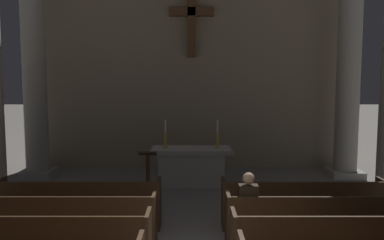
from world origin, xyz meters
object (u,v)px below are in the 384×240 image
Objects in this scene: pew_left_row_3 at (65,221)px; pew_right_row_3 at (319,221)px; column_right_third at (350,50)px; lone_worshipper at (248,208)px; candlestick_left at (166,139)px; altar at (192,165)px; lectern at (149,175)px; pew_left_row_4 at (80,203)px; pew_right_row_4 at (303,204)px; column_left_third at (34,50)px; candlestick_right at (218,139)px.

pew_left_row_3 is 1.00× the size of pew_right_row_3.
column_right_third reaches higher than lone_worshipper.
pew_right_row_3 is 5.11m from candlestick_left.
lectern is at bearing -131.29° from altar.
pew_left_row_4 is 4.30m from pew_right_row_4.
column_left_third reaches higher than candlestick_left.
lone_worshipper is (-3.55, -5.01, -2.99)m from column_right_third.
lectern is at bearing -145.62° from candlestick_right.
altar is (2.15, 4.17, 0.06)m from pew_left_row_3.
candlestick_left is 1.00× the size of candlestick_right.
pew_right_row_4 is at bearing -31.62° from column_left_third.
lectern is at bearing -106.43° from candlestick_left.
lone_worshipper is (-1.19, 0.04, 0.22)m from pew_right_row_3.
lectern is (-1.75, -1.20, -0.71)m from candlestick_right.
pew_left_row_4 is at bearing 163.63° from lone_worshipper.
candlestick_right reaches higher than altar.
candlestick_right is at bearing -167.00° from column_right_third.
candlestick_left is at bearing 70.82° from pew_left_row_3.
candlestick_left and candlestick_right have the same top height.
candlestick_right is at bearing 0.00° from candlestick_left.
pew_left_row_4 is at bearing 90.00° from pew_left_row_3.
lectern reaches higher than pew_left_row_4.
lone_worshipper is at bearing -125.29° from column_right_third.
pew_right_row_3 is at bearing -12.47° from pew_left_row_4.
altar is 1.91× the size of lectern.
candlestick_left reaches higher than pew_right_row_3.
candlestick_left is (-5.21, -0.88, -2.42)m from column_right_third.
pew_left_row_3 is 3.12m from lone_worshipper.
candlestick_right is (-3.81, -0.88, -2.42)m from column_right_third.
column_right_third reaches higher than candlestick_right.
altar is 4.25m from lone_worshipper.
lectern is (1.10, 2.02, 0.07)m from pew_left_row_4.
pew_left_row_4 is 4.12× the size of candlestick_left.
candlestick_right reaches higher than pew_left_row_4.
lectern is (-3.21, 2.02, 0.07)m from pew_right_row_4.
candlestick_right is at bearing 34.38° from lectern.
pew_right_row_3 is 0.41× the size of column_right_third.
candlestick_right is (0.70, -0.00, 0.72)m from altar.
column_right_third reaches higher than pew_right_row_4.
lectern is (1.10, 2.97, 0.07)m from pew_left_row_3.
column_left_third is at bearing 148.38° from pew_right_row_4.
candlestick_left is 4.49m from lone_worshipper.
altar is 2.91× the size of candlestick_right.
candlestick_right is 2.24m from lectern.
column_left_third is 4.60m from candlestick_left.
lone_worshipper reaches higher than pew_left_row_4.
pew_left_row_3 is 1.00× the size of pew_right_row_4.
pew_right_row_4 is 2.70× the size of lectern.
altar is at bearing 0.00° from candlestick_left.
pew_left_row_4 is 5.71m from column_left_third.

